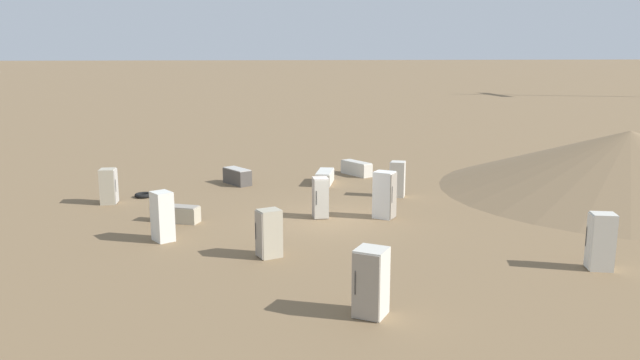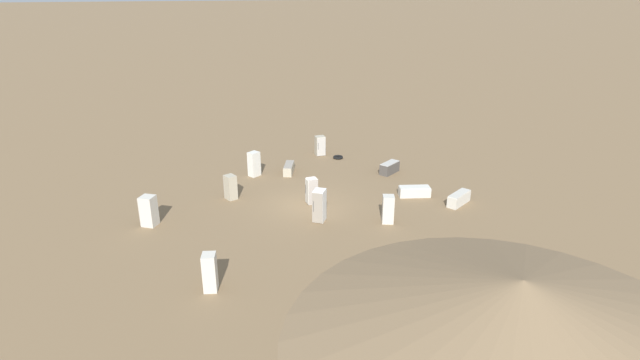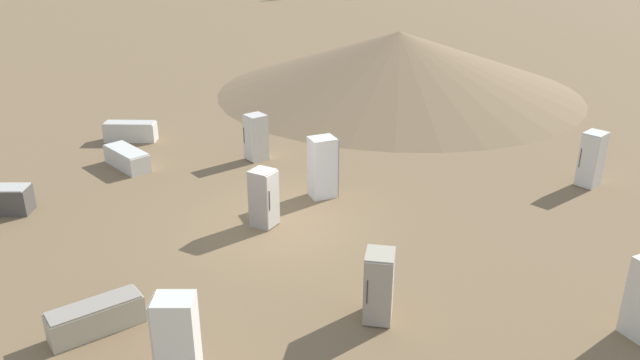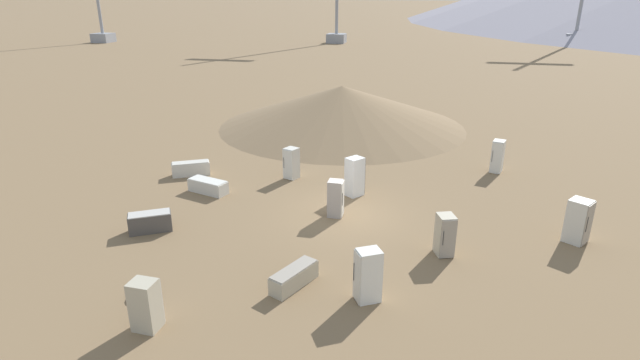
{
  "view_description": "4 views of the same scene",
  "coord_description": "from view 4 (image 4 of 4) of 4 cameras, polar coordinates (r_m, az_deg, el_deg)",
  "views": [
    {
      "loc": [
        22.37,
        -3.94,
        6.17
      ],
      "look_at": [
        0.28,
        -0.27,
        1.58
      ],
      "focal_mm": 35.0,
      "sensor_mm": 36.0,
      "label": 1
    },
    {
      "loc": [
        8.8,
        25.25,
        11.87
      ],
      "look_at": [
        -0.42,
        0.93,
        1.83
      ],
      "focal_mm": 28.0,
      "sensor_mm": 36.0,
      "label": 2
    },
    {
      "loc": [
        8.19,
        -12.25,
        7.51
      ],
      "look_at": [
        0.94,
        0.6,
        1.26
      ],
      "focal_mm": 35.0,
      "sensor_mm": 36.0,
      "label": 3
    },
    {
      "loc": [
        3.12,
        -18.6,
        8.72
      ],
      "look_at": [
        -1.29,
        1.31,
        0.96
      ],
      "focal_mm": 28.0,
      "sensor_mm": 36.0,
      "label": 4
    }
  ],
  "objects": [
    {
      "name": "dirt_mound",
      "position": [
        34.17,
        2.51,
        8.42
      ],
      "size": [
        16.65,
        16.65,
        2.75
      ],
      "color": "#7F6647",
      "rests_on": "ground_plane"
    },
    {
      "name": "discarded_fridge_11",
      "position": [
        14.73,
        -19.31,
        -13.32
      ],
      "size": [
        0.72,
        0.66,
        1.46
      ],
      "rotation": [
        0.0,
        0.0,
        6.24
      ],
      "color": "#B2A88E",
      "rests_on": "ground_plane"
    },
    {
      "name": "discarded_fridge_1",
      "position": [
        23.47,
        -12.67,
        -0.69
      ],
      "size": [
        2.0,
        1.22,
        0.62
      ],
      "rotation": [
        0.0,
        0.0,
        1.27
      ],
      "color": "beige",
      "rests_on": "ground_plane"
    },
    {
      "name": "ground_plane",
      "position": [
        20.78,
        2.69,
        -4.0
      ],
      "size": [
        1000.0,
        1000.0,
        0.0
      ],
      "primitive_type": "plane",
      "color": "brown"
    },
    {
      "name": "discarded_fridge_3",
      "position": [
        15.07,
        5.49,
        -10.82
      ],
      "size": [
        0.9,
        0.83,
        1.67
      ],
      "rotation": [
        0.0,
        0.0,
        2.09
      ],
      "color": "silver",
      "rests_on": "ground_plane"
    },
    {
      "name": "discarded_fridge_10",
      "position": [
        15.95,
        -2.99,
        -11.02
      ],
      "size": [
        1.27,
        1.87,
        0.62
      ],
      "rotation": [
        0.0,
        0.0,
        5.85
      ],
      "color": "#B2A88E",
      "rests_on": "ground_plane"
    },
    {
      "name": "discarded_fridge_9",
      "position": [
        20.37,
        1.8,
        -2.12
      ],
      "size": [
        0.63,
        0.57,
        1.55
      ],
      "rotation": [
        0.0,
        0.0,
        4.71
      ],
      "color": "#A89E93",
      "rests_on": "ground_plane"
    },
    {
      "name": "discarded_fridge_8",
      "position": [
        24.55,
        -3.3,
        1.92
      ],
      "size": [
        0.79,
        0.81,
        1.55
      ],
      "rotation": [
        0.0,
        0.0,
        2.74
      ],
      "color": "beige",
      "rests_on": "ground_plane"
    },
    {
      "name": "discarded_fridge_2",
      "position": [
        18.0,
        14.1,
        -6.13
      ],
      "size": [
        0.75,
        0.84,
        1.49
      ],
      "rotation": [
        0.0,
        0.0,
        3.48
      ],
      "color": "#B2A88E",
      "rests_on": "ground_plane"
    },
    {
      "name": "discarded_fridge_7",
      "position": [
        20.57,
        27.42,
        -4.21
      ],
      "size": [
        1.01,
        0.99,
        1.66
      ],
      "rotation": [
        0.0,
        0.0,
        4.11
      ],
      "color": "beige",
      "rests_on": "ground_plane"
    },
    {
      "name": "discarded_fridge_5",
      "position": [
        25.88,
        -14.53,
        1.28
      ],
      "size": [
        1.9,
        1.38,
        0.7
      ],
      "rotation": [
        0.0,
        0.0,
        2.06
      ],
      "color": "beige",
      "rests_on": "ground_plane"
    },
    {
      "name": "scrap_tire",
      "position": [
        16.41,
        -19.7,
        -12.27
      ],
      "size": [
        0.74,
        0.74,
        0.18
      ],
      "color": "black",
      "rests_on": "ground_plane"
    },
    {
      "name": "discarded_fridge_4",
      "position": [
        22.45,
        4.01,
        0.39
      ],
      "size": [
        0.93,
        0.96,
        1.79
      ],
      "rotation": [
        0.0,
        0.0,
        5.63
      ],
      "color": "white",
      "rests_on": "ground_plane"
    },
    {
      "name": "discarded_fridge_0",
      "position": [
        20.34,
        -18.84,
        -4.57
      ],
      "size": [
        1.7,
        1.35,
        0.76
      ],
      "rotation": [
        0.0,
        0.0,
        5.24
      ],
      "color": "#4C4742",
      "rests_on": "ground_plane"
    },
    {
      "name": "discarded_fridge_6",
      "position": [
        26.89,
        19.62,
        2.55
      ],
      "size": [
        0.72,
        0.82,
        1.67
      ],
      "rotation": [
        0.0,
        0.0,
        2.85
      ],
      "color": "beige",
      "rests_on": "ground_plane"
    }
  ]
}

